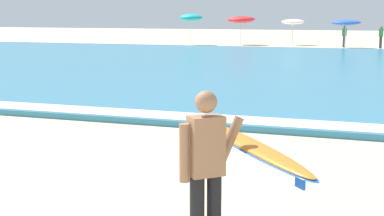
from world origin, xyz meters
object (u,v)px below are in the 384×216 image
beach_umbrella_1 (241,19)px  beach_umbrella_2 (293,22)px  beach_umbrella_0 (191,18)px  beach_umbrella_3 (346,22)px  surfer_with_board (227,159)px  beachgoer_near_row_left (381,37)px  beachgoer_near_row_mid (344,36)px

beach_umbrella_1 → beach_umbrella_2: size_ratio=1.12×
beach_umbrella_0 → beach_umbrella_3: size_ratio=1.17×
surfer_with_board → beach_umbrella_3: (-1.19, 36.88, 0.80)m
beachgoer_near_row_left → beachgoer_near_row_mid: same height
beach_umbrella_2 → beach_umbrella_3: size_ratio=0.99×
beach_umbrella_0 → beach_umbrella_1: beach_umbrella_0 is taller
surfer_with_board → beachgoer_near_row_mid: 37.31m
beach_umbrella_1 → beachgoer_near_row_mid: 8.26m
beach_umbrella_1 → beach_umbrella_3: bearing=-10.8°
beach_umbrella_3 → beachgoer_near_row_mid: beach_umbrella_3 is taller
surfer_with_board → beach_umbrella_0: bearing=109.5°
beach_umbrella_0 → beachgoer_near_row_left: (14.42, -0.22, -1.29)m
surfer_with_board → beachgoer_near_row_mid: (-1.28, 37.29, -0.18)m
beach_umbrella_2 → beachgoer_near_row_mid: (4.13, -2.17, -0.97)m
beachgoer_near_row_left → beach_umbrella_0: bearing=179.1°
surfer_with_board → beach_umbrella_2: size_ratio=0.93×
surfer_with_board → beach_umbrella_1: beach_umbrella_1 is taller
surfer_with_board → beachgoer_near_row_mid: size_ratio=1.22×
beach_umbrella_0 → beach_umbrella_1: (3.76, 1.34, -0.14)m
surfer_with_board → beach_umbrella_0: (-13.15, 37.09, 1.11)m
beach_umbrella_3 → beachgoer_near_row_left: (2.47, -0.01, -0.98)m
beach_umbrella_0 → beach_umbrella_3: bearing=-1.0°
beachgoer_near_row_mid → beach_umbrella_2: bearing=152.3°
beach_umbrella_0 → beachgoer_near_row_mid: beach_umbrella_0 is taller
beach_umbrella_3 → beachgoer_near_row_mid: 1.07m
surfer_with_board → beachgoer_near_row_left: size_ratio=1.22×
beach_umbrella_3 → beachgoer_near_row_mid: bearing=102.4°
beach_umbrella_0 → beach_umbrella_2: size_ratio=1.19×
beach_umbrella_0 → beach_umbrella_3: beach_umbrella_0 is taller
beach_umbrella_2 → beach_umbrella_3: (4.22, -2.59, 0.01)m
beach_umbrella_1 → beach_umbrella_3: (8.19, -1.56, -0.18)m
beach_umbrella_0 → beach_umbrella_2: bearing=17.1°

